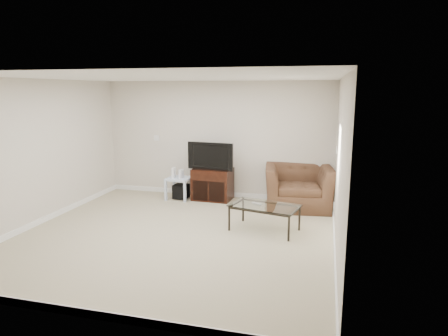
% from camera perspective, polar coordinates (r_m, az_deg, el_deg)
% --- Properties ---
extents(floor, '(5.00, 5.00, 0.00)m').
position_cam_1_polar(floor, '(6.63, -6.89, -9.41)').
color(floor, tan).
rests_on(floor, ground).
extents(ceiling, '(5.00, 5.00, 0.00)m').
position_cam_1_polar(ceiling, '(6.21, -7.44, 12.73)').
color(ceiling, white).
rests_on(ceiling, ground).
extents(wall_back, '(5.00, 0.02, 2.50)m').
position_cam_1_polar(wall_back, '(8.65, -1.06, 4.05)').
color(wall_back, silver).
rests_on(wall_back, ground).
extents(wall_left, '(0.02, 5.00, 2.50)m').
position_cam_1_polar(wall_left, '(7.58, -25.03, 1.99)').
color(wall_left, silver).
rests_on(wall_left, ground).
extents(wall_right, '(0.02, 5.00, 2.50)m').
position_cam_1_polar(wall_right, '(5.87, 16.19, 0.21)').
color(wall_right, silver).
rests_on(wall_right, ground).
extents(plate_back, '(0.12, 0.02, 0.12)m').
position_cam_1_polar(plate_back, '(9.11, -9.62, 4.26)').
color(plate_back, white).
rests_on(plate_back, wall_back).
extents(plate_right_switch, '(0.02, 0.09, 0.13)m').
position_cam_1_polar(plate_right_switch, '(7.45, 15.79, 2.48)').
color(plate_right_switch, white).
rests_on(plate_right_switch, wall_right).
extents(plate_right_outlet, '(0.02, 0.08, 0.12)m').
position_cam_1_polar(plate_right_outlet, '(7.35, 15.44, -5.20)').
color(plate_right_outlet, white).
rests_on(plate_right_outlet, wall_right).
extents(tv_stand, '(0.83, 0.60, 0.67)m').
position_cam_1_polar(tv_stand, '(8.52, -1.62, -2.30)').
color(tv_stand, black).
rests_on(tv_stand, floor).
extents(dvd_player, '(0.45, 0.33, 0.06)m').
position_cam_1_polar(dvd_player, '(8.43, -1.73, -0.89)').
color(dvd_player, black).
rests_on(dvd_player, tv_stand).
extents(television, '(0.94, 0.29, 0.58)m').
position_cam_1_polar(television, '(8.37, -1.72, 1.80)').
color(television, black).
rests_on(television, tv_stand).
extents(side_table, '(0.51, 0.51, 0.47)m').
position_cam_1_polar(side_table, '(8.64, -6.39, -2.89)').
color(side_table, '#A2B9C6').
rests_on(side_table, floor).
extents(subwoofer, '(0.31, 0.31, 0.29)m').
position_cam_1_polar(subwoofer, '(8.66, -6.16, -3.31)').
color(subwoofer, black).
rests_on(subwoofer, floor).
extents(game_console, '(0.06, 0.16, 0.21)m').
position_cam_1_polar(game_console, '(8.59, -7.21, -0.65)').
color(game_console, white).
rests_on(game_console, side_table).
extents(game_case, '(0.08, 0.14, 0.18)m').
position_cam_1_polar(game_case, '(8.52, -6.13, -0.82)').
color(game_case, silver).
rests_on(game_case, side_table).
extents(recliner, '(1.39, 1.00, 1.13)m').
position_cam_1_polar(recliner, '(8.03, 10.59, -1.66)').
color(recliner, '#4D3B1D').
rests_on(recliner, floor).
extents(coffee_table, '(1.23, 0.87, 0.44)m').
position_cam_1_polar(coffee_table, '(6.73, 5.78, -7.11)').
color(coffee_table, black).
rests_on(coffee_table, floor).
extents(remote, '(0.18, 0.12, 0.02)m').
position_cam_1_polar(remote, '(6.72, 4.67, -5.06)').
color(remote, '#B2B2B7').
rests_on(remote, coffee_table).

